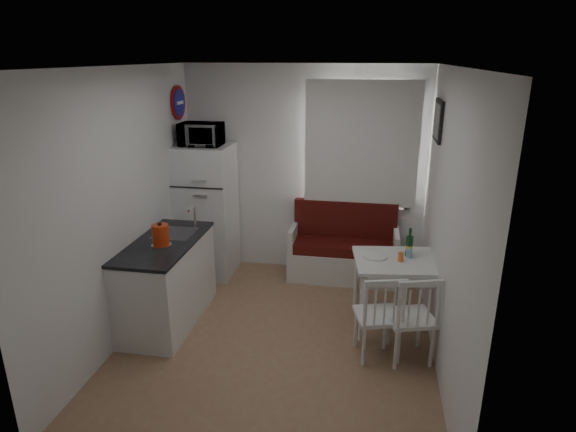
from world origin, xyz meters
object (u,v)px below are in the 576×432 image
object	(u,v)px
chair_left	(379,309)
bench	(343,254)
kitchen_counter	(167,281)
dining_table	(405,267)
wine_bottle	(409,242)
chair_right	(412,311)
microwave	(201,134)
kettle	(161,235)
fridge	(207,211)

from	to	relation	value
chair_left	bench	bearing A→B (deg)	88.39
kitchen_counter	chair_left	size ratio (longest dim) A/B	2.70
dining_table	wine_bottle	world-z (taller)	wine_bottle
chair_left	kitchen_counter	bearing A→B (deg)	155.36
dining_table	chair_right	size ratio (longest dim) A/B	2.14
bench	microwave	distance (m)	2.28
kettle	wine_bottle	world-z (taller)	kettle
dining_table	kettle	xyz separation A→B (m)	(-2.37, -0.47, 0.37)
chair_right	microwave	size ratio (longest dim) A/B	1.03
chair_right	dining_table	bearing A→B (deg)	76.60
dining_table	chair_left	xyz separation A→B (m)	(-0.25, -0.66, -0.13)
chair_left	microwave	world-z (taller)	microwave
kitchen_counter	chair_left	xyz separation A→B (m)	(2.16, -0.35, 0.07)
bench	dining_table	distance (m)	1.29
chair_left	microwave	distance (m)	2.93
dining_table	fridge	bearing A→B (deg)	150.84
microwave	kettle	bearing A→B (deg)	-88.74
bench	kettle	size ratio (longest dim) A/B	5.24
bench	kettle	xyz separation A→B (m)	(-1.69, -1.52, 0.71)
fridge	microwave	distance (m)	0.97
dining_table	microwave	xyz separation A→B (m)	(-2.40, 0.88, 1.13)
kitchen_counter	wine_bottle	distance (m)	2.52
bench	chair_right	size ratio (longest dim) A/B	2.66
kettle	chair_right	bearing A→B (deg)	-4.42
kettle	fridge	bearing A→B (deg)	91.22
microwave	wine_bottle	distance (m)	2.71
fridge	kettle	xyz separation A→B (m)	(0.03, -1.41, 0.20)
dining_table	wine_bottle	bearing A→B (deg)	63.07
chair_right	microwave	bearing A→B (deg)	131.16
kitchen_counter	dining_table	distance (m)	2.44
fridge	chair_right	bearing A→B (deg)	-33.27
dining_table	chair_right	xyz separation A→B (m)	(0.03, -0.66, -0.12)
kettle	wine_bottle	xyz separation A→B (m)	(2.40, 0.57, -0.13)
kitchen_counter	kettle	bearing A→B (deg)	-73.25
bench	chair_left	distance (m)	1.77
chair_left	fridge	bearing A→B (deg)	127.91
bench	microwave	world-z (taller)	microwave
kitchen_counter	fridge	distance (m)	1.30
chair_right	fridge	world-z (taller)	fridge
bench	fridge	size ratio (longest dim) A/B	0.81
bench	chair_right	bearing A→B (deg)	-67.51
chair_left	chair_right	size ratio (longest dim) A/B	0.97
chair_right	microwave	xyz separation A→B (m)	(-2.43, 1.54, 1.25)
kitchen_counter	kettle	size ratio (longest dim) A/B	5.14
kitchen_counter	chair_right	distance (m)	2.48
chair_left	chair_right	xyz separation A→B (m)	(0.28, -0.00, 0.01)
bench	chair_left	size ratio (longest dim) A/B	2.75
chair_right	bench	bearing A→B (deg)	96.09
kitchen_counter	microwave	size ratio (longest dim) A/B	2.69
microwave	dining_table	bearing A→B (deg)	-20.26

